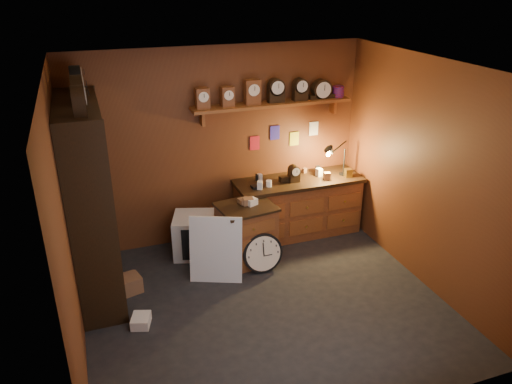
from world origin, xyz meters
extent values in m
plane|color=black|center=(0.00, 0.00, 0.00)|extent=(4.00, 4.00, 0.00)
cube|color=brown|center=(0.00, 1.80, 1.35)|extent=(4.00, 0.02, 2.70)
cube|color=brown|center=(0.00, -1.80, 1.35)|extent=(4.00, 0.02, 2.70)
cube|color=brown|center=(-2.00, 0.00, 1.35)|extent=(0.02, 3.60, 2.70)
cube|color=brown|center=(2.00, 0.00, 1.35)|extent=(0.02, 3.60, 2.70)
cube|color=beige|center=(0.00, 0.00, 2.70)|extent=(4.00, 3.60, 0.02)
cube|color=brown|center=(0.70, 1.65, 1.92)|extent=(2.20, 0.30, 0.04)
cube|color=brown|center=(-0.25, 1.72, 1.80)|extent=(0.04, 0.16, 0.20)
cube|color=brown|center=(1.65, 1.72, 1.80)|extent=(0.04, 0.16, 0.20)
cylinder|color=#B21419|center=(1.68, 1.65, 2.02)|extent=(0.16, 0.16, 0.15)
cube|color=red|center=(0.15, 1.79, 1.35)|extent=(0.14, 0.01, 0.20)
cube|color=#231B97|center=(0.45, 1.79, 1.47)|extent=(0.14, 0.01, 0.20)
cube|color=yellow|center=(0.75, 1.79, 1.35)|extent=(0.14, 0.01, 0.20)
cube|color=silver|center=(1.05, 1.79, 1.47)|extent=(0.14, 0.01, 0.20)
cube|color=black|center=(-1.98, 0.98, 1.15)|extent=(0.03, 1.60, 2.30)
cube|color=black|center=(-1.75, 0.20, 1.15)|extent=(0.45, 0.03, 2.30)
cube|color=black|center=(-1.75, 1.76, 1.15)|extent=(0.45, 0.03, 2.30)
cube|color=black|center=(-1.75, 0.98, 0.05)|extent=(0.43, 1.54, 0.03)
cube|color=black|center=(-1.75, 0.98, 0.55)|extent=(0.43, 1.54, 0.03)
cube|color=black|center=(-1.75, 0.98, 1.00)|extent=(0.43, 1.54, 0.03)
cube|color=black|center=(-1.75, 0.98, 1.45)|extent=(0.43, 1.54, 0.03)
cube|color=black|center=(-1.75, 0.98, 1.90)|extent=(0.43, 1.54, 0.03)
cube|color=black|center=(-1.75, 0.98, 2.28)|extent=(0.43, 1.54, 0.03)
cube|color=brown|center=(1.05, 1.48, 0.40)|extent=(1.76, 0.60, 0.80)
cube|color=black|center=(1.05, 1.48, 0.82)|extent=(1.82, 0.66, 0.05)
cube|color=brown|center=(1.05, 1.18, 0.40)|extent=(1.68, 0.02, 0.52)
cylinder|color=black|center=(1.73, 1.43, 0.86)|extent=(0.12, 0.12, 0.02)
cylinder|color=black|center=(1.73, 1.43, 1.05)|extent=(0.02, 0.02, 0.38)
cylinder|color=black|center=(1.61, 1.40, 1.29)|extent=(0.27, 0.09, 0.14)
cone|color=black|center=(1.47, 1.37, 1.25)|extent=(0.18, 0.14, 0.18)
cube|color=brown|center=(0.10, 0.99, 0.39)|extent=(0.73, 0.64, 0.77)
cube|color=black|center=(0.10, 0.99, 0.79)|extent=(0.78, 0.68, 0.03)
cube|color=brown|center=(0.10, 0.71, 0.39)|extent=(0.60, 0.10, 0.66)
cylinder|color=black|center=(0.21, 0.69, 0.26)|extent=(0.52, 0.17, 0.52)
cylinder|color=#FAE6C8|center=(0.21, 0.65, 0.26)|extent=(0.46, 0.10, 0.45)
cube|color=black|center=(0.21, 0.64, 0.33)|extent=(0.01, 0.04, 0.17)
cube|color=black|center=(0.27, 0.64, 0.24)|extent=(0.12, 0.01, 0.01)
cube|color=silver|center=(-0.39, 0.70, 0.00)|extent=(0.66, 0.41, 0.85)
cube|color=silver|center=(-0.50, 1.40, 0.28)|extent=(0.67, 0.67, 0.56)
cube|color=black|center=(-0.50, 1.12, 0.28)|extent=(0.44, 0.16, 0.45)
cube|color=brown|center=(-1.47, 0.89, 0.08)|extent=(0.28, 0.25, 0.15)
cube|color=white|center=(-1.41, 0.10, 0.06)|extent=(0.25, 0.28, 0.12)
cube|color=brown|center=(-1.46, 0.78, 0.10)|extent=(0.32, 0.29, 0.21)
camera|label=1|loc=(-1.70, -4.46, 3.54)|focal=35.00mm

